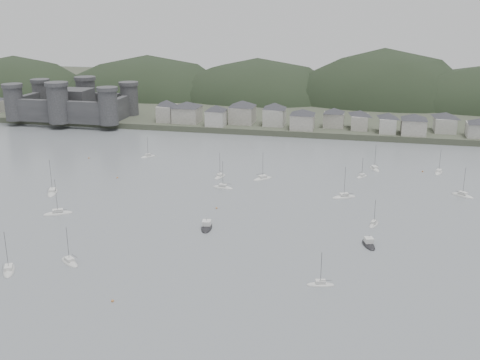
# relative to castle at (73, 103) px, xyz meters

# --- Properties ---
(ground) EXTENTS (900.00, 900.00, 0.00)m
(ground) POSITION_rel_castle_xyz_m (120.00, -179.80, -10.96)
(ground) COLOR slate
(ground) RESTS_ON ground
(far_shore_land) EXTENTS (900.00, 250.00, 3.00)m
(far_shore_land) POSITION_rel_castle_xyz_m (120.00, 115.20, -9.46)
(far_shore_land) COLOR #383D2D
(far_shore_land) RESTS_ON ground
(forested_ridge) EXTENTS (851.55, 103.94, 102.57)m
(forested_ridge) POSITION_rel_castle_xyz_m (124.83, 89.60, -22.25)
(forested_ridge) COLOR black
(forested_ridge) RESTS_ON ground
(castle) EXTENTS (66.00, 43.00, 20.00)m
(castle) POSITION_rel_castle_xyz_m (0.00, 0.00, 0.00)
(castle) COLOR #323234
(castle) RESTS_ON far_shore_land
(waterfront_town) EXTENTS (451.48, 28.46, 12.92)m
(waterfront_town) POSITION_rel_castle_xyz_m (170.59, 3.54, -2.30)
(waterfront_town) COLOR gray
(waterfront_town) RESTS_ON far_shore_land
(moored_fleet) EXTENTS (242.15, 158.11, 13.40)m
(moored_fleet) POSITION_rel_castle_xyz_m (111.44, -120.17, -10.79)
(moored_fleet) COLOR silver
(moored_fleet) RESTS_ON ground
(motor_launch_near) EXTENTS (5.27, 8.64, 3.94)m
(motor_launch_near) POSITION_rel_castle_xyz_m (164.90, -138.54, -10.68)
(motor_launch_near) COLOR black
(motor_launch_near) RESTS_ON ground
(motor_launch_far) EXTENTS (4.69, 9.48, 4.15)m
(motor_launch_far) POSITION_rel_castle_xyz_m (116.62, -136.12, -10.68)
(motor_launch_far) COLOR black
(motor_launch_far) RESTS_ON ground
(mooring_buoys) EXTENTS (194.67, 139.17, 0.70)m
(mooring_buoys) POSITION_rel_castle_xyz_m (115.40, -126.62, -10.81)
(mooring_buoys) COLOR #B06F3A
(mooring_buoys) RESTS_ON ground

